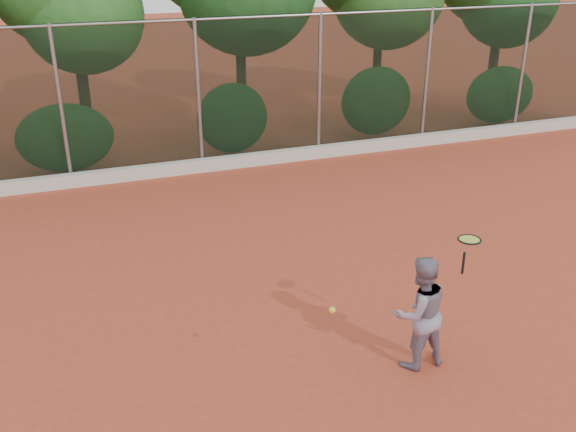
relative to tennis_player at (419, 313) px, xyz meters
name	(u,v)px	position (x,y,z in m)	size (l,w,h in m)	color
ground	(311,320)	(-0.89, 1.41, -0.78)	(80.00, 80.00, 0.00)	#AF4229
concrete_curb	(204,165)	(-0.89, 8.23, -0.63)	(24.00, 0.20, 0.30)	beige
tennis_player	(419,313)	(0.00, 0.00, 0.00)	(0.75, 0.59, 1.55)	gray
chainlink_fence	(198,92)	(-0.89, 8.41, 1.08)	(24.09, 0.09, 3.50)	black
tennis_racket	(469,242)	(0.49, -0.16, 0.99)	(0.33, 0.33, 0.51)	black
tennis_ball_in_flight	(332,310)	(-1.47, -0.56, 0.69)	(0.07, 0.07, 0.07)	yellow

